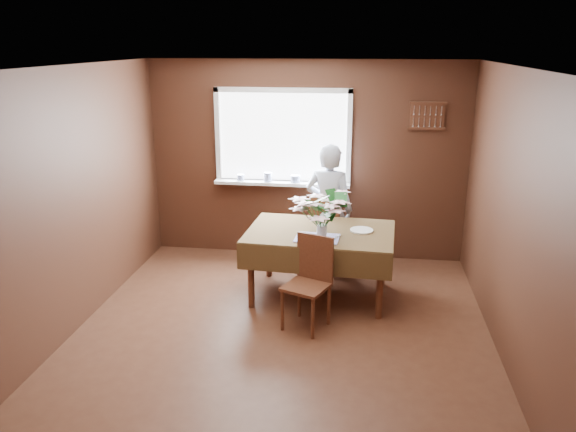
# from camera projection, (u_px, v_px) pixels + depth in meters

# --- Properties ---
(floor) EXTENTS (4.50, 4.50, 0.00)m
(floor) POSITION_uv_depth(u_px,v_px,m) (280.00, 338.00, 5.34)
(floor) COLOR #482618
(floor) RESTS_ON ground
(ceiling) EXTENTS (4.50, 4.50, 0.00)m
(ceiling) POSITION_uv_depth(u_px,v_px,m) (279.00, 67.00, 4.59)
(ceiling) COLOR white
(ceiling) RESTS_ON wall_back
(wall_back) EXTENTS (4.00, 0.00, 4.00)m
(wall_back) POSITION_uv_depth(u_px,v_px,m) (306.00, 161.00, 7.09)
(wall_back) COLOR brown
(wall_back) RESTS_ON floor
(wall_front) EXTENTS (4.00, 0.00, 4.00)m
(wall_front) POSITION_uv_depth(u_px,v_px,m) (212.00, 342.00, 2.84)
(wall_front) COLOR brown
(wall_front) RESTS_ON floor
(wall_left) EXTENTS (0.00, 4.50, 4.50)m
(wall_left) POSITION_uv_depth(u_px,v_px,m) (68.00, 204.00, 5.23)
(wall_left) COLOR brown
(wall_left) RESTS_ON floor
(wall_right) EXTENTS (0.00, 4.50, 4.50)m
(wall_right) POSITION_uv_depth(u_px,v_px,m) (515.00, 222.00, 4.70)
(wall_right) COLOR brown
(wall_right) RESTS_ON floor
(window_assembly) EXTENTS (1.72, 0.20, 1.22)m
(window_assembly) POSITION_uv_depth(u_px,v_px,m) (283.00, 153.00, 7.05)
(window_assembly) COLOR white
(window_assembly) RESTS_ON wall_back
(spoon_rack) EXTENTS (0.44, 0.05, 0.33)m
(spoon_rack) POSITION_uv_depth(u_px,v_px,m) (427.00, 116.00, 6.69)
(spoon_rack) COLOR #552D1B
(spoon_rack) RESTS_ON wall_back
(dining_table) EXTENTS (1.62, 1.15, 0.77)m
(dining_table) POSITION_uv_depth(u_px,v_px,m) (320.00, 239.00, 6.04)
(dining_table) COLOR #552D1B
(dining_table) RESTS_ON floor
(chair_far) EXTENTS (0.53, 0.53, 0.94)m
(chair_far) POSITION_uv_depth(u_px,v_px,m) (328.00, 231.00, 6.77)
(chair_far) COLOR #552D1B
(chair_far) RESTS_ON floor
(chair_near) EXTENTS (0.51, 0.51, 0.91)m
(chair_near) POSITION_uv_depth(u_px,v_px,m) (310.00, 278.00, 5.47)
(chair_near) COLOR #552D1B
(chair_near) RESTS_ON floor
(seated_woman) EXTENTS (0.65, 0.49, 1.58)m
(seated_woman) POSITION_uv_depth(u_px,v_px,m) (329.00, 209.00, 6.68)
(seated_woman) COLOR white
(seated_woman) RESTS_ON floor
(flower_bouquet) EXTENTS (0.54, 0.54, 0.46)m
(flower_bouquet) POSITION_uv_depth(u_px,v_px,m) (322.00, 209.00, 5.72)
(flower_bouquet) COLOR white
(flower_bouquet) RESTS_ON dining_table
(side_plate) EXTENTS (0.32, 0.32, 0.01)m
(side_plate) POSITION_uv_depth(u_px,v_px,m) (362.00, 230.00, 6.01)
(side_plate) COLOR white
(side_plate) RESTS_ON dining_table
(table_knife) EXTENTS (0.11, 0.22, 0.00)m
(table_knife) POSITION_uv_depth(u_px,v_px,m) (335.00, 239.00, 5.75)
(table_knife) COLOR silver
(table_knife) RESTS_ON dining_table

